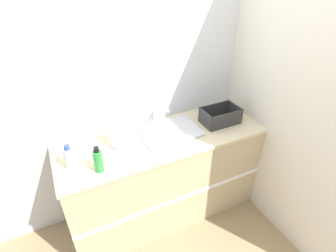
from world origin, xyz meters
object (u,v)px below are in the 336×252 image
Objects in this scene: sink at (169,130)px; bottle_clear at (69,158)px; paper_towel_roll at (117,134)px; dish_rack at (220,117)px; bottle_green at (98,161)px.

sink is 0.87m from bottle_clear.
sink is at bearing 0.93° from paper_towel_roll.
bottle_clear is at bearing -178.15° from dish_rack.
bottle_green is (-0.68, -0.24, 0.08)m from sink.
paper_towel_roll is at bearing -179.07° from sink.
bottle_clear is (-0.86, -0.11, 0.07)m from sink.
bottle_clear is at bearing 144.51° from bottle_green.
bottle_clear is at bearing -172.91° from sink.
paper_towel_roll is 0.40m from bottle_clear.
bottle_green is (-0.21, -0.23, -0.03)m from paper_towel_roll.
paper_towel_roll is at bearing 47.74° from bottle_green.
bottle_clear is (-1.36, -0.04, 0.03)m from dish_rack.
sink reaches higher than dish_rack.
bottle_clear reaches higher than dish_rack.
paper_towel_roll reaches higher than dish_rack.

